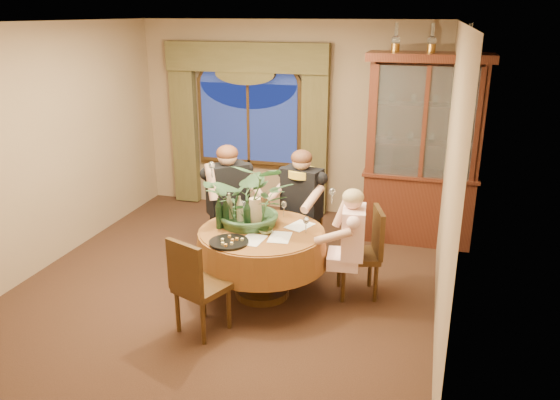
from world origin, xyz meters
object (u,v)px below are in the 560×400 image
(person_scarf, at_px, (302,208))
(olive_bowl, at_px, (266,231))
(oil_lamp_right, at_px, (470,38))
(stoneware_vase, at_px, (255,212))
(wine_bottle_5, at_px, (247,215))
(chair_right, at_px, (358,253))
(chair_front_left, at_px, (202,285))
(person_pink, at_px, (353,247))
(wine_bottle_3, at_px, (240,211))
(wine_bottle_2, at_px, (226,213))
(person_back, at_px, (228,205))
(dining_table, at_px, (262,263))
(oil_lamp_center, at_px, (432,38))
(centerpiece_plant, at_px, (253,168))
(chair_back, at_px, (237,225))
(chair_back_right, at_px, (299,227))
(wine_bottle_1, at_px, (229,208))
(oil_lamp_left, at_px, (396,37))
(china_cabinet, at_px, (422,151))
(wine_bottle_4, at_px, (238,207))
(wine_bottle_0, at_px, (219,213))

(person_scarf, relative_size, olive_bowl, 9.70)
(oil_lamp_right, height_order, stoneware_vase, oil_lamp_right)
(wine_bottle_5, bearing_deg, chair_right, 16.78)
(chair_front_left, height_order, olive_bowl, chair_front_left)
(person_pink, height_order, wine_bottle_5, person_pink)
(wine_bottle_3, bearing_deg, wine_bottle_2, -139.16)
(person_back, bearing_deg, wine_bottle_2, 66.77)
(wine_bottle_2, xyz_separation_m, wine_bottle_5, (0.24, 0.00, 0.00))
(stoneware_vase, bearing_deg, wine_bottle_3, -168.25)
(dining_table, bearing_deg, chair_right, 16.85)
(oil_lamp_center, height_order, oil_lamp_right, same)
(oil_lamp_center, relative_size, wine_bottle_3, 1.03)
(person_scarf, bearing_deg, wine_bottle_5, 82.69)
(dining_table, bearing_deg, centerpiece_plant, 132.82)
(chair_back, relative_size, wine_bottle_5, 2.91)
(chair_back_right, height_order, person_pink, person_pink)
(chair_back, xyz_separation_m, wine_bottle_1, (0.14, -0.58, 0.44))
(oil_lamp_right, distance_m, centerpiece_plant, 3.04)
(chair_right, height_order, chair_front_left, same)
(person_scarf, bearing_deg, oil_lamp_left, -112.91)
(china_cabinet, xyz_separation_m, oil_lamp_left, (-0.42, 0.00, 1.39))
(oil_lamp_center, height_order, wine_bottle_2, oil_lamp_center)
(wine_bottle_3, bearing_deg, person_pink, 2.06)
(oil_lamp_left, distance_m, oil_lamp_right, 0.85)
(chair_front_left, relative_size, olive_bowl, 6.53)
(dining_table, relative_size, olive_bowl, 9.52)
(centerpiece_plant, bearing_deg, wine_bottle_3, -144.26)
(chair_right, bearing_deg, centerpiece_plant, 80.71)
(china_cabinet, xyz_separation_m, olive_bowl, (-1.45, -2.07, -0.44))
(chair_right, xyz_separation_m, wine_bottle_5, (-1.11, -0.34, 0.44))
(oil_lamp_center, relative_size, wine_bottle_4, 1.03)
(wine_bottle_3, bearing_deg, wine_bottle_0, -145.42)
(wine_bottle_0, bearing_deg, wine_bottle_5, 4.77)
(wine_bottle_1, distance_m, wine_bottle_4, 0.10)
(person_scarf, bearing_deg, oil_lamp_right, -131.99)
(wine_bottle_0, height_order, wine_bottle_5, same)
(china_cabinet, height_order, oil_lamp_left, oil_lamp_left)
(chair_back_right, xyz_separation_m, chair_back, (-0.72, -0.15, 0.00))
(olive_bowl, distance_m, wine_bottle_5, 0.25)
(oil_lamp_right, distance_m, chair_right, 2.89)
(dining_table, xyz_separation_m, china_cabinet, (1.52, 2.00, 0.84))
(person_pink, relative_size, wine_bottle_2, 3.79)
(dining_table, bearing_deg, chair_back, 127.33)
(oil_lamp_right, bearing_deg, stoneware_vase, -136.90)
(wine_bottle_2, bearing_deg, wine_bottle_3, 40.84)
(chair_front_left, xyz_separation_m, wine_bottle_4, (0.01, 0.99, 0.44))
(chair_back_right, xyz_separation_m, person_scarf, (0.03, 0.01, 0.23))
(dining_table, distance_m, oil_lamp_center, 3.35)
(chair_right, distance_m, chair_back, 1.56)
(oil_lamp_left, xyz_separation_m, chair_back, (-1.62, -1.30, -2.12))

